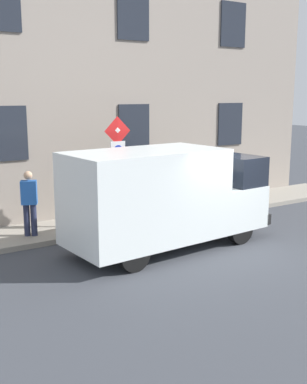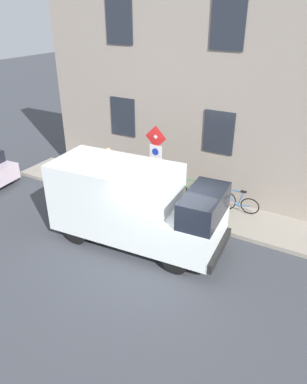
% 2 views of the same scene
% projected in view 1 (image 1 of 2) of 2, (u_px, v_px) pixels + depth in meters
% --- Properties ---
extents(ground_plane, '(80.00, 80.00, 0.00)m').
position_uv_depth(ground_plane, '(220.00, 246.00, 12.22)').
color(ground_plane, '#3B3E45').
extents(sidewalk_slab, '(1.96, 16.56, 0.14)m').
position_uv_depth(sidewalk_slab, '(150.00, 216.00, 14.98)').
color(sidewalk_slab, gray).
rests_on(sidewalk_slab, ground_plane).
extents(building_facade, '(0.75, 14.56, 8.56)m').
position_uv_depth(building_facade, '(128.00, 79.00, 15.24)').
color(building_facade, gray).
rests_on(building_facade, ground_plane).
extents(sign_post_stacked, '(0.15, 0.56, 2.95)m').
position_uv_depth(sign_post_stacked, '(118.00, 156.00, 13.13)').
color(sign_post_stacked, '#474C47').
rests_on(sign_post_stacked, sidewalk_slab).
extents(delivery_van, '(2.40, 5.47, 2.50)m').
position_uv_depth(delivery_van, '(166.00, 196.00, 11.86)').
color(delivery_van, white).
rests_on(delivery_van, ground_plane).
extents(bicycle_blue, '(0.46, 1.72, 0.89)m').
position_uv_depth(bicycle_blue, '(169.00, 196.00, 15.77)').
color(bicycle_blue, black).
rests_on(bicycle_blue, sidewalk_slab).
extents(bicycle_purple, '(0.46, 1.71, 0.89)m').
position_uv_depth(bicycle_purple, '(148.00, 199.00, 15.34)').
color(bicycle_purple, black).
rests_on(bicycle_purple, sidewalk_slab).
extents(bicycle_green, '(0.46, 1.71, 0.89)m').
position_uv_depth(bicycle_green, '(125.00, 202.00, 14.91)').
color(bicycle_green, black).
rests_on(bicycle_green, sidewalk_slab).
extents(pedestrian, '(0.41, 0.47, 1.72)m').
position_uv_depth(pedestrian, '(29.00, 201.00, 12.49)').
color(pedestrian, '#262B47').
rests_on(pedestrian, sidewalk_slab).
extents(litter_bin, '(0.44, 0.44, 0.90)m').
position_uv_depth(litter_bin, '(165.00, 203.00, 14.44)').
color(litter_bin, '#2D5133').
rests_on(litter_bin, sidewalk_slab).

